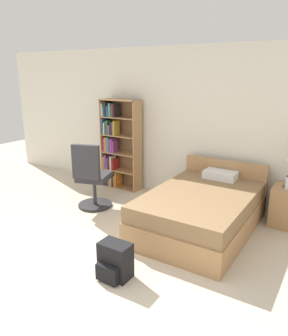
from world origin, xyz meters
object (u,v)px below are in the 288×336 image
(bed, at_px, (202,210))
(bookshelf, at_px, (117,145))
(water_bottle, at_px, (288,183))
(office_chair, at_px, (92,179))
(backpack_black, at_px, (115,261))

(bed, bearing_deg, bookshelf, 158.51)
(bed, bearing_deg, water_bottle, 33.94)
(office_chair, height_order, water_bottle, office_chair)
(bed, relative_size, backpack_black, 4.97)
(bookshelf, distance_m, backpack_black, 3.07)
(bookshelf, relative_size, backpack_black, 4.19)
(bookshelf, distance_m, water_bottle, 3.11)
(bookshelf, distance_m, office_chair, 1.18)
(bed, bearing_deg, backpack_black, -102.32)
(bed, distance_m, backpack_black, 1.63)
(bookshelf, relative_size, bed, 0.84)
(bed, distance_m, office_chair, 1.84)
(water_bottle, bearing_deg, office_chair, -161.78)
(bookshelf, height_order, bed, bookshelf)
(bed, xyz_separation_m, office_chair, (-1.81, -0.26, 0.21))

